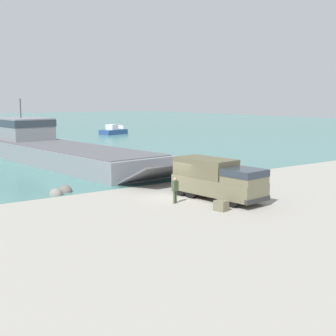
% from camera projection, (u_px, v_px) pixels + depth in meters
% --- Properties ---
extents(ground_plane, '(240.00, 240.00, 0.00)m').
position_uv_depth(ground_plane, '(174.00, 197.00, 34.14)').
color(ground_plane, '#9E998E').
extents(landing_craft, '(10.04, 34.41, 7.04)m').
position_uv_depth(landing_craft, '(51.00, 146.00, 53.22)').
color(landing_craft, gray).
rests_on(landing_craft, ground_plane).
extents(military_truck, '(3.17, 7.39, 2.85)m').
position_uv_depth(military_truck, '(218.00, 179.00, 32.95)').
color(military_truck, '#6B664C').
rests_on(military_truck, ground_plane).
extents(soldier_on_ramp, '(0.47, 0.30, 1.80)m').
position_uv_depth(soldier_on_ramp, '(175.00, 188.00, 31.85)').
color(soldier_on_ramp, '#3D4C33').
rests_on(soldier_on_ramp, ground_plane).
extents(moored_boat_a, '(5.48, 7.68, 1.98)m').
position_uv_depth(moored_boat_a, '(36.00, 130.00, 93.73)').
color(moored_boat_a, navy).
rests_on(moored_boat_a, ground_plane).
extents(moored_boat_b, '(5.86, 4.07, 1.93)m').
position_uv_depth(moored_boat_b, '(113.00, 131.00, 91.36)').
color(moored_boat_b, navy).
rests_on(moored_boat_b, ground_plane).
extents(moored_boat_c, '(4.92, 9.24, 1.45)m').
position_uv_depth(moored_boat_c, '(118.00, 130.00, 96.78)').
color(moored_boat_c, white).
rests_on(moored_boat_c, ground_plane).
extents(cargo_crate, '(0.81, 0.92, 0.66)m').
position_uv_depth(cargo_crate, '(221.00, 206.00, 29.88)').
color(cargo_crate, '#6B664C').
rests_on(cargo_crate, ground_plane).
extents(shoreline_rock_a, '(1.10, 1.10, 1.10)m').
position_uv_depth(shoreline_rock_a, '(65.00, 192.00, 35.81)').
color(shoreline_rock_a, '#66605B').
rests_on(shoreline_rock_a, ground_plane).
extents(shoreline_rock_b, '(0.63, 0.63, 0.63)m').
position_uv_depth(shoreline_rock_b, '(226.00, 176.00, 42.85)').
color(shoreline_rock_b, '#66605B').
rests_on(shoreline_rock_b, ground_plane).
extents(shoreline_rock_c, '(1.03, 1.03, 1.03)m').
position_uv_depth(shoreline_rock_c, '(56.00, 195.00, 34.71)').
color(shoreline_rock_c, gray).
rests_on(shoreline_rock_c, ground_plane).
extents(shoreline_rock_d, '(0.77, 0.77, 0.77)m').
position_uv_depth(shoreline_rock_d, '(217.00, 176.00, 43.08)').
color(shoreline_rock_d, '#66605B').
rests_on(shoreline_rock_d, ground_plane).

